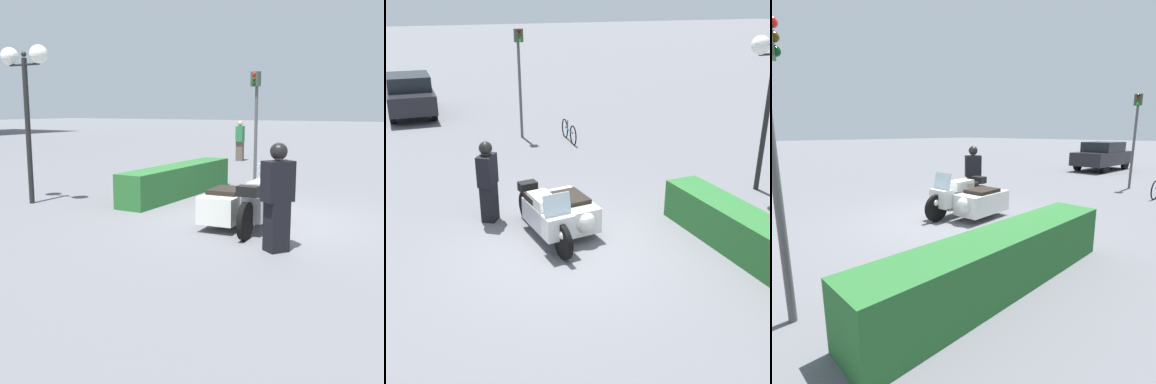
# 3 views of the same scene
# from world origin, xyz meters

# --- Properties ---
(ground_plane) EXTENTS (160.00, 160.00, 0.00)m
(ground_plane) POSITION_xyz_m (0.00, 0.00, 0.00)
(ground_plane) COLOR slate
(police_motorcycle) EXTENTS (2.38, 1.25, 1.16)m
(police_motorcycle) POSITION_xyz_m (-0.59, 0.16, 0.46)
(police_motorcycle) COLOR black
(police_motorcycle) RESTS_ON ground
(officer_rider) EXTENTS (0.54, 0.50, 1.72)m
(officer_rider) POSITION_xyz_m (-1.82, -0.95, 0.91)
(officer_rider) COLOR black
(officer_rider) RESTS_ON ground
(hedge_bush_curbside) EXTENTS (4.39, 0.74, 0.80)m
(hedge_bush_curbside) POSITION_xyz_m (1.62, 2.92, 0.40)
(hedge_bush_curbside) COLOR #28662D
(hedge_bush_curbside) RESTS_ON ground
(twin_lamp_post) EXTENTS (0.41, 1.35, 3.62)m
(twin_lamp_post) POSITION_xyz_m (-0.93, 5.46, 2.98)
(twin_lamp_post) COLOR black
(twin_lamp_post) RESTS_ON ground
(traffic_light_near) EXTENTS (0.23, 0.29, 3.23)m
(traffic_light_near) POSITION_xyz_m (3.89, 1.75, 2.14)
(traffic_light_near) COLOR #4C4C4C
(traffic_light_near) RESTS_ON ground
(pedestrian_bystander) EXTENTS (0.53, 0.38, 1.72)m
(pedestrian_bystander) POSITION_xyz_m (10.24, 5.00, 0.86)
(pedestrian_bystander) COLOR brown
(pedestrian_bystander) RESTS_ON ground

